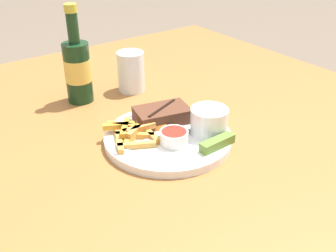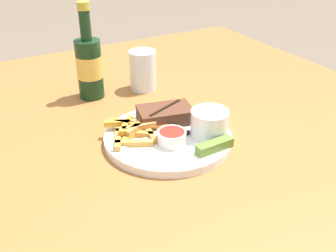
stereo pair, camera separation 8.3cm
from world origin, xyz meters
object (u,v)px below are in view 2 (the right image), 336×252
beer_bottle (89,65)px  dinner_plate (168,138)px  dipping_sauce_cup (172,137)px  pickle_spear (214,146)px  knife_utensil (165,125)px  coleslaw_cup (210,122)px  drinking_glass (143,70)px  fork_utensil (139,143)px  steak_portion (165,114)px

beer_bottle → dinner_plate: bearing=-78.2°
dipping_sauce_cup → pickle_spear: dipping_sauce_cup is taller
knife_utensil → beer_bottle: bearing=-3.7°
coleslaw_cup → drinking_glass: (0.01, 0.33, 0.00)m
fork_utensil → beer_bottle: (0.01, 0.30, 0.07)m
pickle_spear → drinking_glass: 0.38m
coleslaw_cup → drinking_glass: size_ratio=0.74×
coleslaw_cup → pickle_spear: bearing=-114.1°
dinner_plate → coleslaw_cup: size_ratio=3.43×
steak_portion → coleslaw_cup: bearing=-64.2°
knife_utensil → drinking_glass: bearing=-34.6°
coleslaw_cup → knife_utensil: 0.11m
coleslaw_cup → fork_utensil: size_ratio=0.60×
steak_portion → drinking_glass: drinking_glass is taller
coleslaw_cup → steak_portion: bearing=115.8°
drinking_glass → dipping_sauce_cup: bearing=-106.0°
beer_bottle → drinking_glass: bearing=-8.7°
pickle_spear → dipping_sauce_cup: bearing=134.1°
dipping_sauce_cup → fork_utensil: bearing=149.9°
dipping_sauce_cup → knife_utensil: bearing=71.5°
dinner_plate → dipping_sauce_cup: 0.05m
dinner_plate → knife_utensil: 0.04m
dipping_sauce_cup → coleslaw_cup: bearing=-6.3°
steak_portion → coleslaw_cup: (0.05, -0.10, 0.02)m
beer_bottle → drinking_glass: (0.14, -0.02, -0.03)m
fork_utensil → knife_utensil: knife_utensil is taller
beer_bottle → steak_portion: bearing=-70.5°
pickle_spear → knife_utensil: 0.14m
pickle_spear → fork_utensil: 0.16m
steak_portion → drinking_glass: bearing=76.2°
dipping_sauce_cup → beer_bottle: size_ratio=0.24×
fork_utensil → drinking_glass: bearing=59.6°
steak_portion → beer_bottle: (-0.09, 0.25, 0.05)m
coleslaw_cup → dinner_plate: bearing=147.6°
fork_utensil → pickle_spear: bearing=-41.4°
knife_utensil → pickle_spear: bearing=176.5°
steak_portion → beer_bottle: 0.27m
dipping_sauce_cup → beer_bottle: bearing=98.5°
steak_portion → drinking_glass: size_ratio=1.24×
steak_portion → drinking_glass: (0.05, 0.22, 0.02)m
fork_utensil → coleslaw_cup: bearing=-19.2°
fork_utensil → beer_bottle: beer_bottle is taller
pickle_spear → beer_bottle: bearing=105.6°
dipping_sauce_cup → knife_utensil: 0.08m
fork_utensil → steak_portion: bearing=29.2°
dinner_plate → knife_utensil: bearing=70.9°
pickle_spear → fork_utensil: size_ratio=0.62×
coleslaw_cup → pickle_spear: size_ratio=0.97×
dinner_plate → coleslaw_cup: 0.10m
dinner_plate → pickle_spear: pickle_spear is taller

